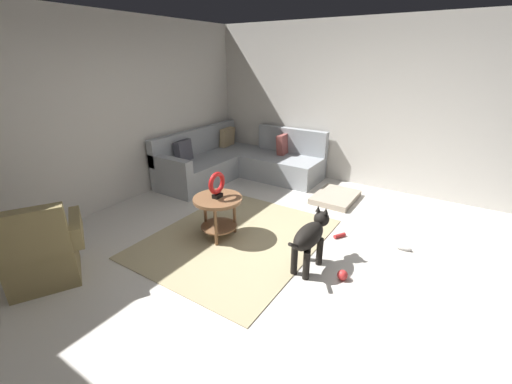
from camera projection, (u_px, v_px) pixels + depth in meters
name	position (u px, v px, depth m)	size (l,w,h in m)	color
ground_plane	(279.00, 265.00, 3.64)	(6.00, 6.00, 0.10)	silver
wall_back	(100.00, 115.00, 4.58)	(6.00, 0.12, 2.70)	silver
wall_right	(368.00, 107.00, 5.38)	(0.12, 6.00, 2.70)	silver
area_rug	(236.00, 238.00, 4.09)	(2.30, 1.90, 0.01)	tan
sectional_couch	(237.00, 162.00, 6.07)	(2.20, 2.25, 0.88)	#9EA3A8
armchair	(40.00, 254.00, 3.19)	(0.99, 0.91, 0.88)	olive
side_table	(218.00, 207.00, 3.97)	(0.60, 0.60, 0.54)	brown
torus_sculpture	(217.00, 184.00, 3.86)	(0.28, 0.08, 0.33)	black
dog_bed_mat	(335.00, 197.00, 5.18)	(0.80, 0.60, 0.09)	#B2A38E
dog	(310.00, 236.00, 3.39)	(0.85, 0.24, 0.63)	black
dog_toy_ball	(342.00, 275.00, 3.31)	(0.11, 0.11, 0.11)	red
dog_toy_rope	(340.00, 236.00, 4.10)	(0.05, 0.05, 0.16)	red
dog_toy_bone	(404.00, 248.00, 3.83)	(0.18, 0.06, 0.06)	silver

